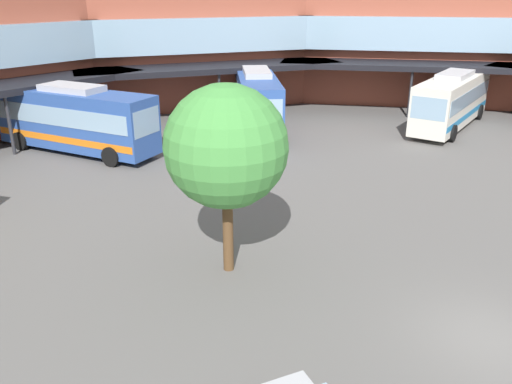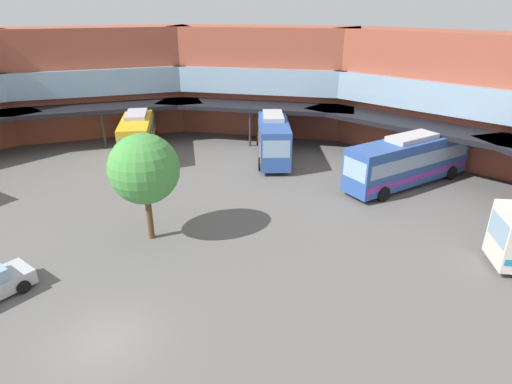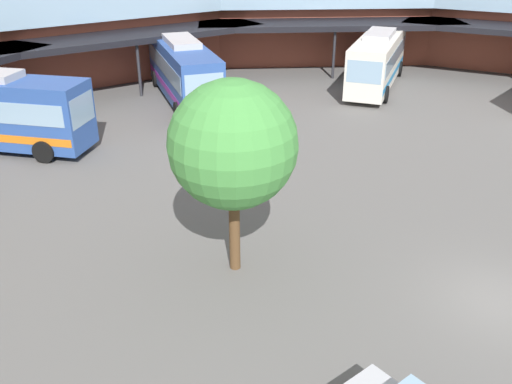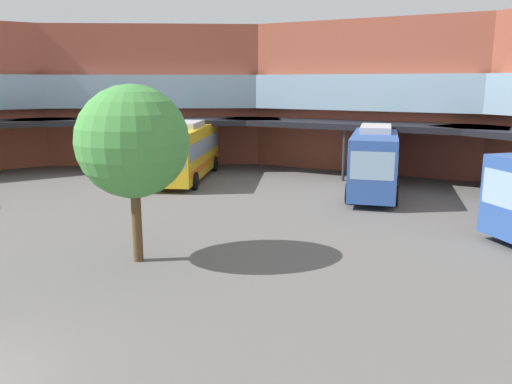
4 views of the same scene
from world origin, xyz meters
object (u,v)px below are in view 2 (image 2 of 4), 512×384
at_px(bus_2, 273,135).
at_px(plaza_tree, 144,169).
at_px(bus_5, 409,160).
at_px(bus_1, 138,133).

distance_m(bus_2, plaza_tree, 17.00).
xyz_separation_m(bus_2, plaza_tree, (-0.12, -16.83, 2.42)).
height_order(bus_5, plaza_tree, plaza_tree).
bearing_deg(bus_2, bus_5, 56.03).
relative_size(bus_1, bus_5, 0.86).
relative_size(bus_2, bus_5, 0.92).
distance_m(bus_2, bus_5, 12.14).
bearing_deg(bus_5, bus_2, -64.79).
bearing_deg(bus_1, bus_2, 76.71).
distance_m(bus_1, bus_2, 12.49).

